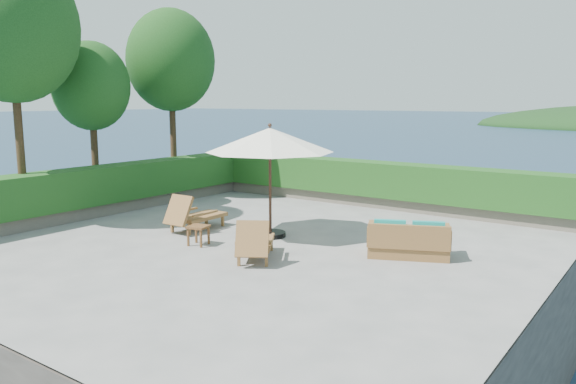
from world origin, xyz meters
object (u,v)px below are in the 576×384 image
Objects in this scene: wicker_loveseat at (408,242)px; patio_umbrella at (270,141)px; lounge_left at (194,215)px; side_table at (198,229)px; lounge_right at (255,242)px.

patio_umbrella is at bearing 160.59° from wicker_loveseat.
patio_umbrella is 2.73m from lounge_left.
side_table is (1.11, -0.97, -0.03)m from lounge_left.
patio_umbrella reaches higher than side_table.
lounge_left reaches higher than wicker_loveseat.
lounge_left is at bearing -162.99° from patio_umbrella.
lounge_right is (2.86, -1.15, -0.02)m from lounge_left.
wicker_loveseat is (4.15, 1.82, -0.05)m from side_table.
lounge_right is 0.90× the size of wicker_loveseat.
lounge_left is at bearing 125.68° from lounge_right.
wicker_loveseat is at bearing 23.72° from side_table.
patio_umbrella is at bearing 85.95° from lounge_right.
lounge_left is 3.08m from lounge_right.
lounge_left reaches higher than lounge_right.
lounge_left is 5.33m from wicker_loveseat.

